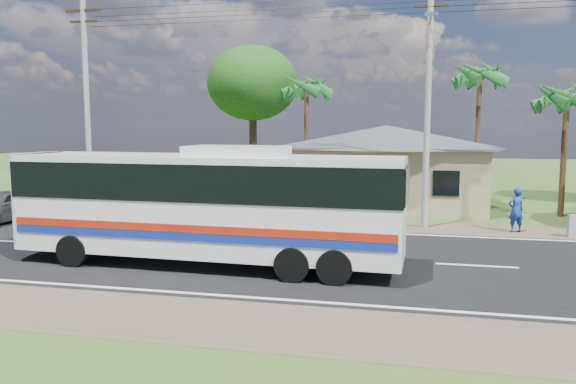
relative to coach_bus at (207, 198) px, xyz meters
name	(u,v)px	position (x,y,z in m)	size (l,w,h in m)	color
ground	(334,259)	(3.77, 1.75, -2.16)	(120.00, 120.00, 0.00)	#2C4A1A
road	(334,259)	(3.77, 1.75, -2.15)	(120.00, 16.00, 0.03)	black
house	(386,158)	(4.77, 14.75, 0.48)	(12.40, 10.00, 5.00)	tan
utility_poles	(420,93)	(6.44, 8.24, 3.60)	(32.80, 2.22, 11.00)	#9E9E99
palm_near	(567,97)	(13.27, 12.75, 3.55)	(2.80, 2.80, 6.70)	#47301E
palm_mid	(480,76)	(9.77, 17.25, 4.99)	(2.80, 2.80, 8.20)	#47301E
palm_far	(307,88)	(-0.23, 17.75, 4.51)	(2.80, 2.80, 7.70)	#47301E
tree_behind_house	(253,84)	(-4.23, 19.75, 4.95)	(6.00, 6.00, 9.61)	#47301E
coach_bus	(207,198)	(0.00, 0.00, 0.00)	(12.26, 2.95, 3.78)	silver
person	(516,210)	(10.42, 7.98, -1.23)	(0.68, 0.45, 1.87)	navy
small_car	(1,206)	(-11.98, 5.37, -1.42)	(1.76, 4.38, 1.49)	#2C2C2E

